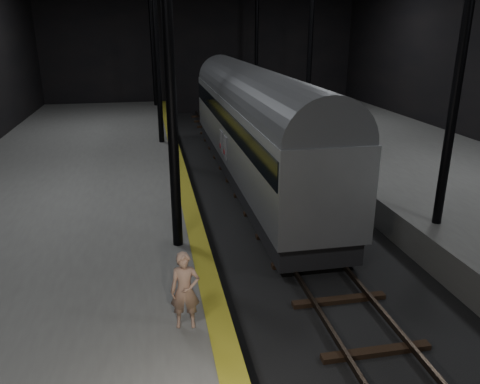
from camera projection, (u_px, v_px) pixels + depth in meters
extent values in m
plane|color=black|center=(276.00, 213.00, 17.17)|extent=(44.00, 44.00, 0.00)
cube|color=#51514E|center=(60.00, 215.00, 15.65)|extent=(9.00, 43.80, 1.00)
cube|color=#51514E|center=(461.00, 188.00, 18.35)|extent=(9.00, 43.80, 1.00)
cube|color=olive|center=(186.00, 193.00, 16.25)|extent=(0.50, 43.80, 0.01)
cube|color=#3F3328|center=(257.00, 210.00, 16.98)|extent=(0.08, 43.00, 0.14)
cube|color=#3F3328|center=(295.00, 208.00, 17.24)|extent=(0.08, 43.00, 0.14)
cube|color=black|center=(276.00, 212.00, 17.15)|extent=(2.40, 42.00, 0.12)
cylinder|color=black|center=(169.00, 48.00, 10.79)|extent=(0.26, 0.26, 10.00)
cylinder|color=black|center=(463.00, 46.00, 12.16)|extent=(0.26, 0.26, 10.00)
cylinder|color=black|center=(156.00, 38.00, 21.89)|extent=(0.26, 0.26, 10.00)
cylinder|color=black|center=(311.00, 37.00, 23.26)|extent=(0.26, 0.26, 10.00)
cylinder|color=black|center=(152.00, 34.00, 33.00)|extent=(0.26, 0.26, 10.00)
cylinder|color=black|center=(257.00, 34.00, 34.37)|extent=(0.26, 0.26, 10.00)
cube|color=#A5A9AD|center=(252.00, 129.00, 20.21)|extent=(2.62, 18.05, 2.71)
cube|color=black|center=(252.00, 167.00, 20.77)|extent=(2.39, 17.69, 0.77)
cube|color=black|center=(252.00, 114.00, 20.00)|extent=(2.67, 17.78, 0.81)
cylinder|color=slate|center=(253.00, 97.00, 19.76)|extent=(2.56, 17.87, 2.56)
cube|color=black|center=(294.00, 231.00, 15.03)|extent=(1.62, 1.99, 0.32)
cube|color=black|center=(228.00, 142.00, 26.73)|extent=(1.62, 1.99, 0.32)
cube|color=silver|center=(225.00, 148.00, 19.31)|extent=(0.04, 0.68, 0.95)
cube|color=silver|center=(221.00, 142.00, 20.31)|extent=(0.04, 0.68, 0.95)
cylinder|color=#AF1522|center=(224.00, 152.00, 19.53)|extent=(0.03, 0.23, 0.23)
cylinder|color=#AF1522|center=(220.00, 146.00, 20.53)|extent=(0.03, 0.23, 0.23)
imported|color=#A17862|center=(185.00, 291.00, 8.79)|extent=(0.60, 0.43, 1.54)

